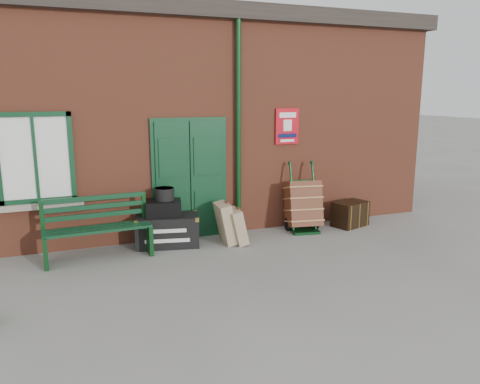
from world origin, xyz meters
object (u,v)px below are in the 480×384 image
bench (97,226)px  houdini_trunk (167,230)px  dark_trunk (350,214)px  porter_trolley (303,205)px

bench → houdini_trunk: 1.26m
houdini_trunk → dark_trunk: size_ratio=1.57×
bench → houdini_trunk: bench is taller
houdini_trunk → porter_trolley: 2.74m
bench → dark_trunk: size_ratio=2.46×
bench → houdini_trunk: (1.21, 0.21, -0.26)m
bench → porter_trolley: porter_trolley is taller
houdini_trunk → porter_trolley: (2.73, -0.05, 0.24)m
bench → porter_trolley: (3.94, 0.16, -0.02)m
bench → porter_trolley: size_ratio=1.30×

